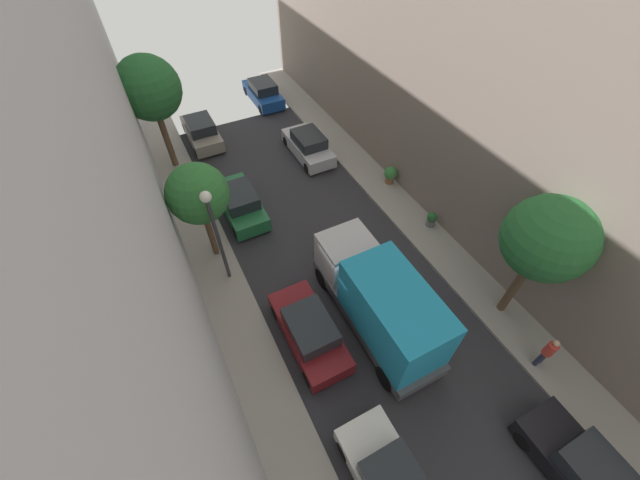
{
  "coord_description": "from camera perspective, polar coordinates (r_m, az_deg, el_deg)",
  "views": [
    {
      "loc": [
        -5.49,
        -7.6,
        13.82
      ],
      "look_at": [
        -0.09,
        2.97,
        0.5
      ],
      "focal_mm": 20.82,
      "sensor_mm": 36.0,
      "label": 1
    }
  ],
  "objects": [
    {
      "name": "parked_car_left_4",
      "position": [
        25.88,
        -17.74,
        15.6
      ],
      "size": [
        1.78,
        4.2,
        1.57
      ],
      "color": "gray",
      "rests_on": "ground"
    },
    {
      "name": "street_tree_0",
      "position": [
        15.95,
        -18.26,
        6.7
      ],
      "size": [
        2.55,
        2.55,
        4.98
      ],
      "color": "brown",
      "rests_on": "sidewalk_left"
    },
    {
      "name": "sidewalk_right",
      "position": [
        18.88,
        18.16,
        -1.59
      ],
      "size": [
        2.0,
        44.0,
        0.15
      ],
      "primitive_type": "cube",
      "color": "gray",
      "rests_on": "ground"
    },
    {
      "name": "building_right",
      "position": [
        17.36,
        35.55,
        20.63
      ],
      "size": [
        6.0,
        44.0,
        16.03
      ],
      "primitive_type": "cube",
      "color": "gray",
      "rests_on": "ground"
    },
    {
      "name": "pedestrian",
      "position": [
        16.29,
        31.57,
        -14.44
      ],
      "size": [
        0.4,
        0.36,
        1.72
      ],
      "color": "#2D334C",
      "rests_on": "sidewalk_right"
    },
    {
      "name": "parked_car_left_2",
      "position": [
        14.82,
        -1.62,
        -13.82
      ],
      "size": [
        1.78,
        4.2,
        1.57
      ],
      "color": "maroon",
      "rests_on": "ground"
    },
    {
      "name": "parked_car_right_2",
      "position": [
        29.55,
        -8.73,
        21.49
      ],
      "size": [
        1.78,
        4.2,
        1.57
      ],
      "color": "#194799",
      "rests_on": "ground"
    },
    {
      "name": "lamp_post",
      "position": [
        14.96,
        -15.97,
        2.27
      ],
      "size": [
        0.44,
        0.44,
        4.99
      ],
      "color": "#333338",
      "rests_on": "sidewalk_left"
    },
    {
      "name": "parked_car_left_3",
      "position": [
        19.79,
        -12.16,
        5.59
      ],
      "size": [
        1.78,
        4.2,
        1.57
      ],
      "color": "#1E6638",
      "rests_on": "ground"
    },
    {
      "name": "parked_car_right_0",
      "position": [
        15.55,
        35.96,
        -27.3
      ],
      "size": [
        1.78,
        4.2,
        1.57
      ],
      "color": "black",
      "rests_on": "ground"
    },
    {
      "name": "street_tree_2",
      "position": [
        22.18,
        -24.8,
        20.34
      ],
      "size": [
        3.26,
        3.26,
        6.36
      ],
      "color": "brown",
      "rests_on": "sidewalk_left"
    },
    {
      "name": "potted_plant_2",
      "position": [
        19.51,
        16.75,
        3.12
      ],
      "size": [
        0.49,
        0.49,
        0.83
      ],
      "color": "slate",
      "rests_on": "sidewalk_right"
    },
    {
      "name": "potted_plant_1",
      "position": [
        21.49,
        10.74,
        9.92
      ],
      "size": [
        0.71,
        0.71,
        1.04
      ],
      "color": "brown",
      "rests_on": "sidewalk_right"
    },
    {
      "name": "sidewalk_left",
      "position": [
        15.71,
        -11.46,
        -14.46
      ],
      "size": [
        2.0,
        44.0,
        0.15
      ],
      "primitive_type": "cube",
      "color": "gray",
      "rests_on": "ground"
    },
    {
      "name": "ground",
      "position": [
        16.69,
        4.96,
        -7.83
      ],
      "size": [
        32.0,
        32.0,
        0.0
      ],
      "primitive_type": "plane",
      "color": "#2D2D33"
    },
    {
      "name": "delivery_truck",
      "position": [
        14.42,
        9.18,
        -9.22
      ],
      "size": [
        2.26,
        6.6,
        3.38
      ],
      "color": "#4C4C51",
      "rests_on": "ground"
    },
    {
      "name": "street_tree_1",
      "position": [
        14.65,
        31.58,
        0.12
      ],
      "size": [
        3.03,
        3.03,
        5.92
      ],
      "color": "brown",
      "rests_on": "sidewalk_right"
    },
    {
      "name": "parked_car_right_1",
      "position": [
        23.43,
        -1.83,
        14.3
      ],
      "size": [
        1.78,
        4.2,
        1.57
      ],
      "color": "silver",
      "rests_on": "ground"
    }
  ]
}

